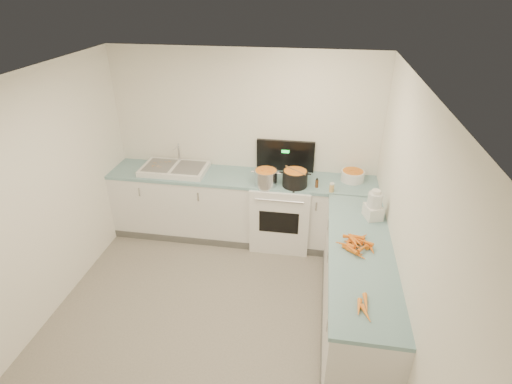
% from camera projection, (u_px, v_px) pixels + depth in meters
% --- Properties ---
extents(floor, '(3.50, 4.00, 0.00)m').
position_uv_depth(floor, '(211.00, 327.00, 4.18)').
color(floor, gray).
rests_on(floor, ground).
extents(ceiling, '(3.50, 4.00, 0.00)m').
position_uv_depth(ceiling, '(193.00, 88.00, 2.99)').
color(ceiling, white).
rests_on(ceiling, ground).
extents(wall_back, '(3.50, 0.00, 2.50)m').
position_uv_depth(wall_back, '(245.00, 145.00, 5.32)').
color(wall_back, white).
rests_on(wall_back, ground).
extents(wall_left, '(0.00, 4.00, 2.50)m').
position_uv_depth(wall_left, '(27.00, 211.00, 3.83)').
color(wall_left, white).
rests_on(wall_left, ground).
extents(wall_right, '(0.00, 4.00, 2.50)m').
position_uv_depth(wall_right, '(406.00, 246.00, 3.33)').
color(wall_right, white).
rests_on(wall_right, ground).
extents(counter_back, '(3.50, 0.62, 0.94)m').
position_uv_depth(counter_back, '(241.00, 207.00, 5.43)').
color(counter_back, white).
rests_on(counter_back, ground).
extents(counter_right, '(0.62, 2.20, 0.94)m').
position_uv_depth(counter_right, '(356.00, 289.00, 4.01)').
color(counter_right, white).
rests_on(counter_right, ground).
extents(stove, '(0.76, 0.65, 1.36)m').
position_uv_depth(stove, '(281.00, 211.00, 5.33)').
color(stove, white).
rests_on(stove, ground).
extents(sink, '(0.86, 0.52, 0.31)m').
position_uv_depth(sink, '(175.00, 169.00, 5.31)').
color(sink, white).
rests_on(sink, counter_back).
extents(steel_pot, '(0.33, 0.33, 0.21)m').
position_uv_depth(steel_pot, '(266.00, 178.00, 4.96)').
color(steel_pot, silver).
rests_on(steel_pot, stove).
extents(black_pot, '(0.34, 0.34, 0.22)m').
position_uv_depth(black_pot, '(295.00, 179.00, 4.92)').
color(black_pot, black).
rests_on(black_pot, stove).
extents(wooden_spoon, '(0.27, 0.23, 0.01)m').
position_uv_depth(wooden_spoon, '(295.00, 170.00, 4.87)').
color(wooden_spoon, '#AD7A47').
rests_on(wooden_spoon, black_pot).
extents(mixing_bowl, '(0.31, 0.31, 0.13)m').
position_uv_depth(mixing_bowl, '(352.00, 176.00, 5.06)').
color(mixing_bowl, white).
rests_on(mixing_bowl, counter_back).
extents(extract_bottle, '(0.04, 0.04, 0.10)m').
position_uv_depth(extract_bottle, '(317.00, 184.00, 4.90)').
color(extract_bottle, '#593319').
rests_on(extract_bottle, counter_back).
extents(spice_jar, '(0.06, 0.06, 0.10)m').
position_uv_depth(spice_jar, '(332.00, 188.00, 4.80)').
color(spice_jar, '#E5B266').
rests_on(spice_jar, counter_back).
extents(food_processor, '(0.22, 0.24, 0.33)m').
position_uv_depth(food_processor, '(374.00, 206.00, 4.24)').
color(food_processor, white).
rests_on(food_processor, counter_right).
extents(carrot_pile, '(0.38, 0.43, 0.08)m').
position_uv_depth(carrot_pile, '(357.00, 244.00, 3.83)').
color(carrot_pile, orange).
rests_on(carrot_pile, counter_right).
extents(peeled_carrots, '(0.13, 0.30, 0.04)m').
position_uv_depth(peeled_carrots, '(364.00, 307.00, 3.11)').
color(peeled_carrots, orange).
rests_on(peeled_carrots, counter_right).
extents(peelings, '(0.23, 0.22, 0.01)m').
position_uv_depth(peelings, '(159.00, 164.00, 5.34)').
color(peelings, tan).
rests_on(peelings, sink).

